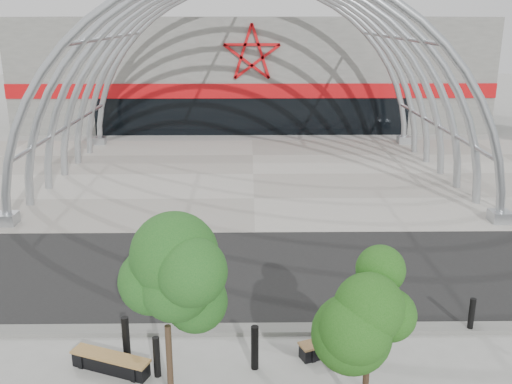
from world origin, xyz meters
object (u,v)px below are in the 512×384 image
object	(u,v)px
street_tree_0	(166,288)
street_tree_1	(371,300)
bench_0	(111,363)
bench_1	(335,345)
bollard_2	(255,348)

from	to	relation	value
street_tree_0	street_tree_1	world-z (taller)	street_tree_0
street_tree_0	bench_0	size ratio (longest dim) A/B	2.04
bench_0	bench_1	xyz separation A→B (m)	(5.46, 0.72, -0.01)
street_tree_1	bench_0	xyz separation A→B (m)	(-5.69, 1.78, -2.57)
street_tree_1	bench_1	size ratio (longest dim) A/B	1.99
street_tree_0	bollard_2	world-z (taller)	street_tree_0
street_tree_0	bench_0	distance (m)	3.57
street_tree_1	bench_0	size ratio (longest dim) A/B	1.91
street_tree_0	bench_1	xyz separation A→B (m)	(3.81, 2.27, -2.77)
bollard_2	bench_1	bearing A→B (deg)	18.17
street_tree_0	bench_1	distance (m)	5.22
bench_1	bollard_2	bearing A→B (deg)	-161.83
street_tree_0	bench_0	world-z (taller)	street_tree_0
bollard_2	street_tree_0	bearing A→B (deg)	-138.03
bench_1	street_tree_1	bearing A→B (deg)	-84.73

